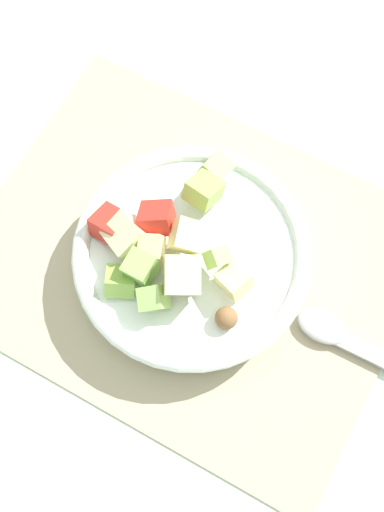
{
  "coord_description": "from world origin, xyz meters",
  "views": [
    {
      "loc": [
        0.12,
        -0.22,
        0.72
      ],
      "look_at": [
        0.01,
        -0.01,
        0.04
      ],
      "focal_mm": 46.89,
      "sensor_mm": 36.0,
      "label": 1
    }
  ],
  "objects": [
    {
      "name": "salad_bowl",
      "position": [
        0.01,
        -0.01,
        0.04
      ],
      "size": [
        0.26,
        0.26,
        0.1
      ],
      "color": "white",
      "rests_on": "placemat"
    },
    {
      "name": "placemat",
      "position": [
        0.0,
        0.0,
        0.0
      ],
      "size": [
        0.48,
        0.38,
        0.01
      ],
      "primitive_type": "cube",
      "color": "tan",
      "rests_on": "ground_plane"
    },
    {
      "name": "serving_spoon",
      "position": [
        0.21,
        -0.0,
        0.01
      ],
      "size": [
        0.23,
        0.04,
        0.01
      ],
      "color": "#B7B7BC",
      "rests_on": "placemat"
    },
    {
      "name": "ground_plane",
      "position": [
        0.0,
        0.0,
        0.0
      ],
      "size": [
        2.4,
        2.4,
        0.0
      ],
      "primitive_type": "plane",
      "color": "silver"
    }
  ]
}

